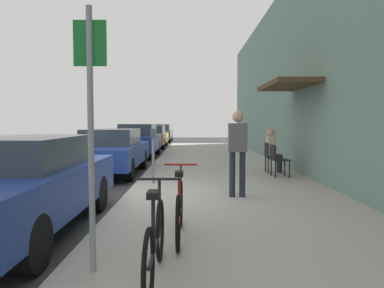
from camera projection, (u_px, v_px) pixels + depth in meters
name	position (u px, v px, depth m)	size (l,w,h in m)	color
ground_plane	(123.00, 200.00, 7.62)	(60.00, 60.00, 0.00)	#2D2D30
sidewalk_slab	(223.00, 181.00, 9.63)	(4.50, 32.00, 0.12)	#9E9B93
building_facade	(317.00, 64.00, 9.46)	(1.40, 32.00, 6.18)	gray
parked_car_0	(16.00, 184.00, 5.26)	(1.80, 4.40, 1.39)	navy
parked_car_1	(109.00, 151.00, 11.32)	(1.80, 4.40, 1.38)	navy
parked_car_2	(136.00, 140.00, 16.85)	(1.80, 4.40, 1.50)	navy
parked_car_3	(150.00, 136.00, 22.69)	(1.80, 4.40, 1.38)	#A58433
parked_car_4	(159.00, 133.00, 28.94)	(1.80, 4.40, 1.41)	#47514C
parking_meter	(152.00, 152.00, 8.89)	(0.12, 0.10, 1.32)	slate
street_sign	(89.00, 119.00, 3.59)	(0.32, 0.06, 2.60)	gray
bicycle_0	(154.00, 243.00, 3.43)	(0.46, 1.71, 0.90)	black
bicycle_1	(178.00, 210.00, 4.73)	(0.46, 1.71, 0.90)	black
cafe_chair_0	(276.00, 158.00, 9.93)	(0.48, 0.48, 0.87)	black
cafe_chair_1	(269.00, 155.00, 10.78)	(0.44, 0.44, 0.87)	black
seated_patron_1	(271.00, 149.00, 10.77)	(0.43, 0.36, 1.29)	#232838
pedestrian_standing	(236.00, 147.00, 7.27)	(0.36, 0.22, 1.70)	#232838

